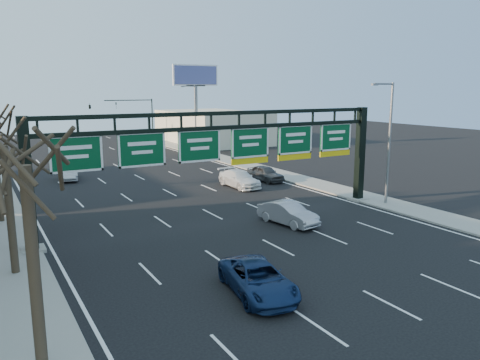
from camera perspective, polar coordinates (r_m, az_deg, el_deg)
ground at (r=24.47m, az=7.31°, el=-9.49°), size 160.00×160.00×0.00m
sidewalk_right at (r=47.40m, az=5.02°, el=0.69°), size 3.00×120.00×0.12m
lane_markings at (r=41.53m, az=-9.61°, el=-0.98°), size 21.60×120.00×0.01m
sign_gantry at (r=30.00m, az=-1.51°, el=3.54°), size 24.60×1.20×7.20m
building_right_distant at (r=76.40m, az=-3.49°, el=6.49°), size 12.00×20.00×5.00m
tree_near at (r=14.23m, az=-25.11°, el=5.73°), size 3.60×3.60×8.86m
tree_gantry at (r=23.22m, az=-27.10°, el=6.31°), size 3.60×3.60×8.48m
streetlight_near at (r=36.01m, az=17.63°, el=5.01°), size 2.15×0.22×9.00m
streetlight_far at (r=63.99m, az=-5.56°, el=7.89°), size 2.15×0.22×9.00m
billboard_right at (r=69.48m, az=-5.43°, el=11.43°), size 7.00×0.50×12.00m
traffic_signal_mast at (r=75.81m, az=-15.08°, el=8.37°), size 10.16×0.54×7.00m
car_blue_suv at (r=20.15m, az=2.20°, el=-11.97°), size 2.97×5.11×1.34m
car_silver_sedan at (r=30.16m, az=5.86°, el=-4.06°), size 2.23×4.53×1.43m
car_white_wagon at (r=41.40m, az=-0.09°, el=0.16°), size 2.15×5.05×1.45m
car_grey_far at (r=44.07m, az=3.09°, el=0.81°), size 2.07×4.40×1.45m
car_silver_distant at (r=47.53m, az=-20.12°, el=0.89°), size 2.30×4.58×1.44m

